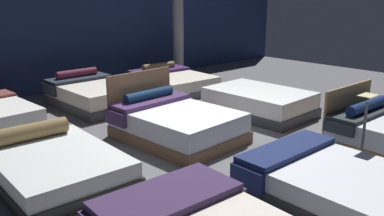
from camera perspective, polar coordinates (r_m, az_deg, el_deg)
The scene contains 10 objects.
ground_plane at distance 7.08m, azimuth 0.07°, elevation -5.05°, with size 18.00×18.00×0.02m, color #5B5B60.
showroom_back_wall at distance 11.18m, azimuth -19.34°, elevation 11.03°, with size 18.00×0.06×3.50m, color navy.
bed_1 at distance 5.59m, azimuth 18.91°, elevation -9.52°, with size 1.77×2.11×0.46m.
bed_3 at distance 6.07m, azimuth -18.72°, elevation -7.46°, with size 1.64×2.21×0.63m.
bed_4 at distance 7.24m, azimuth -2.38°, elevation -2.07°, with size 1.74×2.18×1.09m.
bed_5 at distance 8.82m, azimuth 9.32°, elevation 0.81°, with size 1.53×2.18×0.53m.
bed_7 at distance 9.56m, azimuth -13.57°, elevation 1.83°, with size 1.56×2.12×0.76m.
bed_8 at distance 10.85m, azimuth -2.79°, elevation 3.68°, with size 1.77×2.14×0.67m.
price_sign at distance 6.49m, azimuth 22.76°, elevation -4.15°, with size 0.28×0.24×1.12m.
support_pillar at distance 12.55m, azimuth -1.99°, elevation 12.32°, with size 0.33×0.33×3.50m, color #99999E.
Camera 1 is at (-4.50, -4.85, 2.51)m, focal length 38.16 mm.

